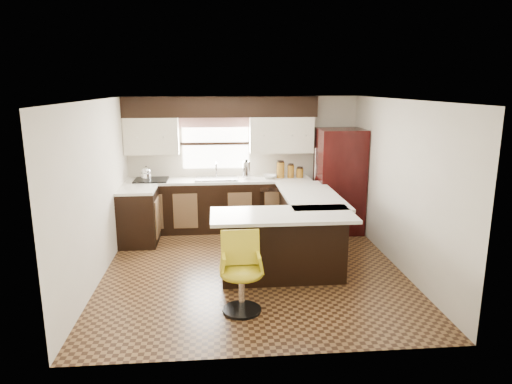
{
  "coord_description": "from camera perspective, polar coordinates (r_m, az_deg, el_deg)",
  "views": [
    {
      "loc": [
        -0.5,
        -6.15,
        2.59
      ],
      "look_at": [
        0.08,
        0.45,
        1.03
      ],
      "focal_mm": 32.0,
      "sensor_mm": 36.0,
      "label": 1
    }
  ],
  "objects": [
    {
      "name": "cooktop",
      "position": [
        8.27,
        -12.96,
        1.49
      ],
      "size": [
        0.58,
        0.5,
        0.02
      ],
      "primitive_type": "cube",
      "color": "black",
      "rests_on": "counter_back"
    },
    {
      "name": "wall_front",
      "position": [
        4.21,
        2.06,
        -6.01
      ],
      "size": [
        4.4,
        0.0,
        4.4
      ],
      "primitive_type": "plane",
      "rotation": [
        -1.57,
        0.0,
        0.0
      ],
      "color": "beige",
      "rests_on": "floor"
    },
    {
      "name": "canister_small",
      "position": [
        8.36,
        5.49,
        2.38
      ],
      "size": [
        0.13,
        0.13,
        0.16
      ],
      "primitive_type": "cylinder",
      "color": "brown",
      "rests_on": "counter_back"
    },
    {
      "name": "canister_med",
      "position": [
        8.32,
        4.36,
        2.57
      ],
      "size": [
        0.12,
        0.12,
        0.23
      ],
      "primitive_type": "cylinder",
      "color": "brown",
      "rests_on": "counter_back"
    },
    {
      "name": "ceiling",
      "position": [
        6.17,
        -0.42,
        11.46
      ],
      "size": [
        4.4,
        4.4,
        0.0
      ],
      "primitive_type": "plane",
      "rotation": [
        3.14,
        0.0,
        0.0
      ],
      "color": "silver",
      "rests_on": "wall_back"
    },
    {
      "name": "sink",
      "position": [
        8.19,
        -4.97,
        1.69
      ],
      "size": [
        0.75,
        0.45,
        0.03
      ],
      "primitive_type": "cube",
      "color": "#B2B2B7",
      "rests_on": "counter_back"
    },
    {
      "name": "wall_back",
      "position": [
        8.48,
        -1.62,
        3.77
      ],
      "size": [
        4.4,
        0.0,
        4.4
      ],
      "primitive_type": "plane",
      "rotation": [
        1.57,
        0.0,
        0.0
      ],
      "color": "beige",
      "rests_on": "floor"
    },
    {
      "name": "counter_back",
      "position": [
        8.22,
        -4.62,
        1.47
      ],
      "size": [
        3.3,
        0.6,
        0.04
      ],
      "primitive_type": "cube",
      "color": "silver",
      "rests_on": "base_cab_back"
    },
    {
      "name": "soffit",
      "position": [
        8.18,
        -4.44,
        10.59
      ],
      "size": [
        3.4,
        0.35,
        0.36
      ],
      "primitive_type": "cube",
      "color": "black",
      "rests_on": "wall_back"
    },
    {
      "name": "bar_chair",
      "position": [
        5.34,
        -1.8,
        -10.21
      ],
      "size": [
        0.51,
        0.51,
        0.93
      ],
      "primitive_type": null,
      "rotation": [
        0.0,
        0.0,
        0.02
      ],
      "color": "gold",
      "rests_on": "floor"
    },
    {
      "name": "mixing_bowl",
      "position": [
        8.26,
        1.67,
        1.95
      ],
      "size": [
        0.3,
        0.3,
        0.06
      ],
      "primitive_type": "imported",
      "rotation": [
        0.0,
        0.0,
        -0.24
      ],
      "color": "white",
      "rests_on": "counter_back"
    },
    {
      "name": "percolator",
      "position": [
        8.2,
        -1.21,
        2.76
      ],
      "size": [
        0.14,
        0.14,
        0.31
      ],
      "primitive_type": "cylinder",
      "color": "silver",
      "rests_on": "counter_back"
    },
    {
      "name": "upper_cab_left",
      "position": [
        8.29,
        -12.89,
        6.87
      ],
      "size": [
        0.94,
        0.35,
        0.64
      ],
      "primitive_type": "cube",
      "color": "beige",
      "rests_on": "wall_back"
    },
    {
      "name": "valance",
      "position": [
        8.31,
        -5.11,
        8.68
      ],
      "size": [
        1.3,
        0.06,
        0.18
      ],
      "primitive_type": "cube",
      "color": "#D19B93",
      "rests_on": "wall_back"
    },
    {
      "name": "floor",
      "position": [
        6.69,
        -0.39,
        -9.55
      ],
      "size": [
        4.4,
        4.4,
        0.0
      ],
      "primitive_type": "plane",
      "color": "#49301A",
      "rests_on": "ground"
    },
    {
      "name": "peninsula_return",
      "position": [
        6.24,
        3.33,
        -6.85
      ],
      "size": [
        1.65,
        0.6,
        0.9
      ],
      "primitive_type": "cube",
      "color": "black",
      "rests_on": "floor"
    },
    {
      "name": "canister_large",
      "position": [
        8.29,
        3.08,
        2.75
      ],
      "size": [
        0.14,
        0.14,
        0.29
      ],
      "primitive_type": "cylinder",
      "color": "brown",
      "rests_on": "counter_back"
    },
    {
      "name": "base_cab_back",
      "position": [
        8.33,
        -4.56,
        -1.72
      ],
      "size": [
        3.3,
        0.6,
        0.9
      ],
      "primitive_type": "cube",
      "color": "black",
      "rests_on": "floor"
    },
    {
      "name": "dishwasher",
      "position": [
        8.13,
        2.54,
        -2.21
      ],
      "size": [
        0.58,
        0.03,
        0.78
      ],
      "primitive_type": "cube",
      "color": "black",
      "rests_on": "floor"
    },
    {
      "name": "window_pane",
      "position": [
        8.39,
        -5.06,
        6.05
      ],
      "size": [
        1.2,
        0.02,
        0.9
      ],
      "primitive_type": "cube",
      "color": "white",
      "rests_on": "wall_back"
    },
    {
      "name": "counter_pen_long",
      "position": [
        7.12,
        6.82,
        -0.41
      ],
      "size": [
        0.84,
        1.95,
        0.04
      ],
      "primitive_type": "cube",
      "color": "silver",
      "rests_on": "peninsula_long"
    },
    {
      "name": "base_cab_left",
      "position": [
        7.81,
        -14.47,
        -3.12
      ],
      "size": [
        0.6,
        0.7,
        0.9
      ],
      "primitive_type": "cube",
      "color": "black",
      "rests_on": "floor"
    },
    {
      "name": "peninsula_long",
      "position": [
        7.24,
        6.33,
        -4.06
      ],
      "size": [
        0.6,
        1.95,
        0.9
      ],
      "primitive_type": "cube",
      "color": "black",
      "rests_on": "floor"
    },
    {
      "name": "refrigerator",
      "position": [
        8.27,
        10.35,
        1.39
      ],
      "size": [
        0.79,
        0.76,
        1.85
      ],
      "primitive_type": "cube",
      "color": "black",
      "rests_on": "floor"
    },
    {
      "name": "upper_cab_right",
      "position": [
        8.3,
        3.15,
        7.18
      ],
      "size": [
        1.14,
        0.35,
        0.64
      ],
      "primitive_type": "cube",
      "color": "beige",
      "rests_on": "wall_back"
    },
    {
      "name": "counter_pen_return",
      "position": [
        6.01,
        3.33,
        -2.91
      ],
      "size": [
        1.89,
        0.84,
        0.04
      ],
      "primitive_type": "cube",
      "color": "silver",
      "rests_on": "peninsula_return"
    },
    {
      "name": "wall_left",
      "position": [
        6.5,
        -19.18,
        0.14
      ],
      "size": [
        0.0,
        4.4,
        4.4
      ],
      "primitive_type": "plane",
      "rotation": [
        1.57,
        0.0,
        1.57
      ],
      "color": "beige",
      "rests_on": "floor"
    },
    {
      "name": "wall_right",
      "position": [
        6.82,
        17.47,
        0.85
      ],
      "size": [
        0.0,
        4.4,
        4.4
      ],
      "primitive_type": "plane",
      "rotation": [
        1.57,
        0.0,
        -1.57
      ],
      "color": "beige",
      "rests_on": "floor"
    },
    {
      "name": "kettle",
      "position": [
        8.26,
        -13.55,
        2.38
      ],
      "size": [
        0.18,
        0.18,
        0.24
      ],
      "primitive_type": null,
      "color": "silver",
      "rests_on": "cooktop"
    },
    {
      "name": "counter_left",
      "position": [
        7.69,
        -14.67,
        0.26
      ],
      "size": [
        0.6,
        0.7,
        0.04
      ],
      "primitive_type": "cube",
      "color": "silver",
      "rests_on": "base_cab_left"
    }
  ]
}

